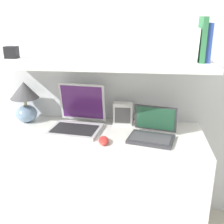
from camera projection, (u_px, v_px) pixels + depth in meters
wall_back at (106, 57)px, 1.98m from camera, size 6.00×0.05×2.40m
desk at (100, 184)px, 1.93m from camera, size 1.35×0.55×0.76m
back_riser at (105, 137)px, 2.14m from camera, size 1.35×0.04×1.19m
shelf at (99, 62)px, 1.72m from camera, size 1.35×0.50×0.03m
table_lamp at (25, 99)px, 1.96m from camera, size 0.20×0.20×0.29m
laptop_large at (78, 120)px, 1.88m from camera, size 0.36×0.35×0.29m
laptop_small at (152, 132)px, 1.73m from camera, size 0.31×0.28×0.19m
computer_mouse at (104, 140)px, 1.68m from camera, size 0.08×0.12×0.03m
router_box at (123, 114)px, 1.94m from camera, size 0.13×0.07×0.16m
book_blue at (207, 43)px, 1.61m from camera, size 0.03×0.13×0.22m
book_green at (202, 40)px, 1.61m from camera, size 0.03×0.15×0.25m
book_white at (195, 45)px, 1.63m from camera, size 0.03×0.13×0.19m
shelf_gadget at (12, 52)px, 1.77m from camera, size 0.08×0.06×0.07m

